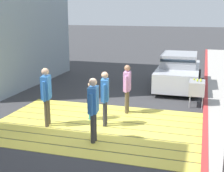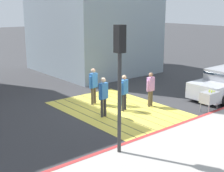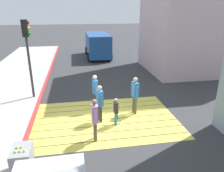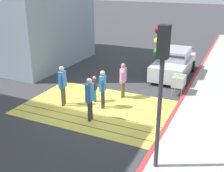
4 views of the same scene
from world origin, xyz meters
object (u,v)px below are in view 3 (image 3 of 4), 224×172
object	(u,v)px
pedestrian_adult_lead	(95,117)
pedestrian_teen_behind	(95,90)
van_down_street	(98,45)
tennis_ball_cart	(22,156)
traffic_light_corner	(27,44)
pedestrian_adult_side	(135,93)
pedestrian_child_with_racket	(116,110)
pedestrian_adult_trailing	(100,101)

from	to	relation	value
pedestrian_adult_lead	pedestrian_teen_behind	xyz separation A→B (m)	(0.27, 2.67, 0.05)
van_down_street	tennis_ball_cart	xyz separation A→B (m)	(-3.99, -16.16, -0.58)
pedestrian_adult_lead	tennis_ball_cart	bearing A→B (deg)	-146.59
traffic_light_corner	pedestrian_adult_lead	bearing A→B (deg)	-56.99
pedestrian_adult_side	pedestrian_child_with_racket	distance (m)	1.47
van_down_street	pedestrian_adult_lead	world-z (taller)	van_down_street
van_down_street	pedestrian_child_with_racket	distance (m)	13.72
van_down_street	pedestrian_adult_lead	distance (m)	14.76
pedestrian_adult_trailing	traffic_light_corner	bearing A→B (deg)	136.30
pedestrian_adult_trailing	pedestrian_adult_lead	bearing A→B (deg)	-104.36
pedestrian_child_with_racket	pedestrian_teen_behind	bearing A→B (deg)	112.64
pedestrian_adult_lead	pedestrian_adult_trailing	size ratio (longest dim) A/B	0.99
van_down_street	pedestrian_child_with_racket	world-z (taller)	van_down_street
van_down_street	traffic_light_corner	distance (m)	11.26
tennis_ball_cart	traffic_light_corner	bearing A→B (deg)	96.37
pedestrian_adult_trailing	pedestrian_adult_side	bearing A→B (deg)	16.42
pedestrian_adult_side	pedestrian_child_with_racket	bearing A→B (deg)	-139.39
pedestrian_adult_lead	pedestrian_teen_behind	world-z (taller)	pedestrian_teen_behind
pedestrian_teen_behind	pedestrian_child_with_racket	size ratio (longest dim) A/B	1.43
van_down_street	pedestrian_adult_trailing	bearing A→B (deg)	-95.81
tennis_ball_cart	pedestrian_adult_side	bearing A→B (deg)	38.02
pedestrian_child_with_racket	van_down_street	bearing A→B (deg)	86.98
pedestrian_child_with_racket	traffic_light_corner	bearing A→B (deg)	137.66
van_down_street	pedestrian_teen_behind	size ratio (longest dim) A/B	2.93
pedestrian_adult_trailing	pedestrian_adult_side	xyz separation A→B (m)	(1.71, 0.50, 0.07)
traffic_light_corner	pedestrian_adult_trailing	world-z (taller)	traffic_light_corner
van_down_street	pedestrian_child_with_racket	xyz separation A→B (m)	(-0.72, -13.69, -0.58)
pedestrian_adult_side	pedestrian_teen_behind	bearing A→B (deg)	156.65
pedestrian_adult_side	pedestrian_adult_trailing	bearing A→B (deg)	-163.58
traffic_light_corner	tennis_ball_cart	xyz separation A→B (m)	(0.68, -6.07, -2.34)
pedestrian_adult_lead	pedestrian_child_with_racket	size ratio (longest dim) A/B	1.36
van_down_street	pedestrian_adult_lead	xyz separation A→B (m)	(-1.71, -14.65, -0.29)
pedestrian_adult_trailing	pedestrian_adult_side	distance (m)	1.78
tennis_ball_cart	pedestrian_adult_side	world-z (taller)	pedestrian_adult_side
pedestrian_teen_behind	van_down_street	bearing A→B (deg)	83.18
traffic_light_corner	pedestrian_teen_behind	bearing A→B (deg)	-30.34
traffic_light_corner	tennis_ball_cart	world-z (taller)	traffic_light_corner
van_down_street	traffic_light_corner	size ratio (longest dim) A/B	1.23
pedestrian_adult_side	pedestrian_child_with_racket	size ratio (longest dim) A/B	1.46
traffic_light_corner	tennis_ball_cart	size ratio (longest dim) A/B	4.17
van_down_street	pedestrian_adult_trailing	size ratio (longest dim) A/B	3.06
van_down_street	pedestrian_child_with_racket	size ratio (longest dim) A/B	4.19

